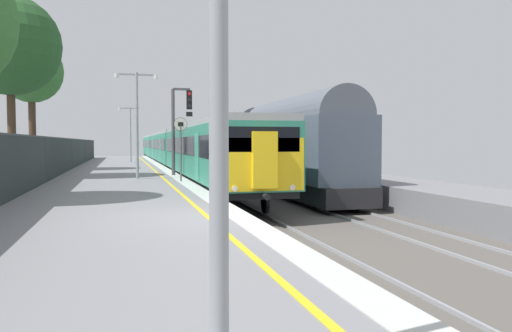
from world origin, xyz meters
name	(u,v)px	position (x,y,z in m)	size (l,w,h in m)	color
ground	(327,237)	(2.64, 0.00, -0.61)	(17.40, 110.00, 1.21)	gray
commuter_train_at_platform	(172,148)	(2.10, 34.82, 1.27)	(2.83, 62.39, 3.81)	#2D846B
freight_train_adjacent_track	(236,143)	(6.10, 26.04, 1.69)	(2.60, 40.79, 4.90)	#232326
signal_gantry	(179,121)	(0.64, 15.35, 2.88)	(1.10, 0.24, 4.58)	#47474C
speed_limit_sign	(181,141)	(0.25, 10.91, 1.79)	(0.59, 0.08, 2.82)	#59595B
platform_lamp_mid	(137,115)	(-1.56, 13.08, 3.00)	(2.00, 0.20, 5.01)	#93999E
platform_lamp_far	(130,129)	(-1.56, 34.21, 2.89)	(2.00, 0.20, 4.81)	#93999E
background_tree_left	(12,48)	(-7.25, 14.85, 6.20)	(4.73, 4.73, 8.68)	#473323
background_tree_centre	(32,74)	(-7.58, 22.21, 5.93)	(3.82, 3.82, 7.99)	#473323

